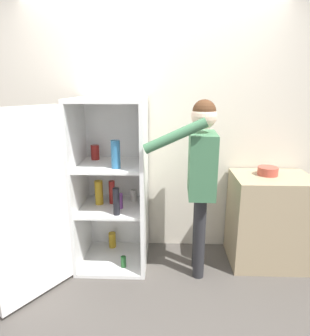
% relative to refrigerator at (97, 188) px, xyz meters
% --- Properties ---
extents(ground_plane, '(12.00, 12.00, 0.00)m').
position_rel_refrigerator_xyz_m(ground_plane, '(0.51, -0.53, -0.81)').
color(ground_plane, '#4C4742').
extents(wall_back, '(7.00, 0.06, 2.55)m').
position_rel_refrigerator_xyz_m(wall_back, '(0.51, 0.45, 0.47)').
color(wall_back, beige).
rests_on(wall_back, ground_plane).
extents(refrigerator, '(1.08, 1.20, 1.63)m').
position_rel_refrigerator_xyz_m(refrigerator, '(0.00, 0.00, 0.00)').
color(refrigerator, white).
rests_on(refrigerator, ground_plane).
extents(person, '(0.62, 0.54, 1.62)m').
position_rel_refrigerator_xyz_m(person, '(0.95, -0.08, 0.23)').
color(person, '#262628').
rests_on(person, ground_plane).
extents(counter, '(0.74, 0.56, 0.90)m').
position_rel_refrigerator_xyz_m(counter, '(1.66, 0.12, -0.36)').
color(counter, tan).
rests_on(counter, ground_plane).
extents(bowl, '(0.19, 0.19, 0.08)m').
position_rel_refrigerator_xyz_m(bowl, '(1.62, 0.16, 0.13)').
color(bowl, '#B24738').
rests_on(bowl, counter).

